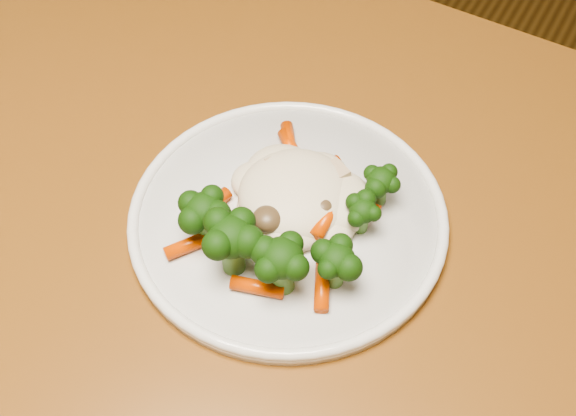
# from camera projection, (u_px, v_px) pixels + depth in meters

# --- Properties ---
(dining_table) EXTENTS (1.18, 0.81, 0.75)m
(dining_table) POSITION_uv_depth(u_px,v_px,m) (231.00, 281.00, 0.72)
(dining_table) COLOR brown
(dining_table) RESTS_ON ground
(plate) EXTENTS (0.28, 0.28, 0.01)m
(plate) POSITION_uv_depth(u_px,v_px,m) (288.00, 218.00, 0.63)
(plate) COLOR white
(plate) RESTS_ON dining_table
(meal) EXTENTS (0.16, 0.19, 0.05)m
(meal) POSITION_uv_depth(u_px,v_px,m) (286.00, 215.00, 0.60)
(meal) COLOR beige
(meal) RESTS_ON plate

